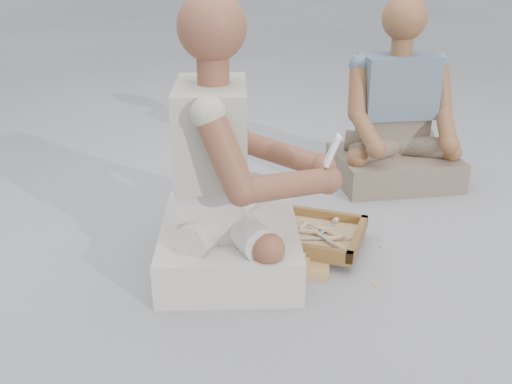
% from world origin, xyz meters
% --- Properties ---
extents(ground, '(60.00, 60.00, 0.00)m').
position_xyz_m(ground, '(0.00, 0.00, 0.00)').
color(ground, '#96979C').
rests_on(ground, ground).
extents(carved_panel, '(0.56, 0.40, 0.04)m').
position_xyz_m(carved_panel, '(-0.09, 0.18, 0.02)').
color(carved_panel, '#AC8B42').
rests_on(carved_panel, ground).
extents(tool_tray, '(0.49, 0.41, 0.06)m').
position_xyz_m(tool_tray, '(0.08, 0.28, 0.06)').
color(tool_tray, brown).
rests_on(tool_tray, carved_panel).
extents(chisel_0, '(0.22, 0.06, 0.02)m').
position_xyz_m(chisel_0, '(0.16, 0.24, 0.06)').
color(chisel_0, silver).
rests_on(chisel_0, tool_tray).
extents(chisel_1, '(0.22, 0.05, 0.02)m').
position_xyz_m(chisel_1, '(0.23, 0.26, 0.06)').
color(chisel_1, silver).
rests_on(chisel_1, tool_tray).
extents(chisel_2, '(0.19, 0.14, 0.02)m').
position_xyz_m(chisel_2, '(0.18, 0.29, 0.07)').
color(chisel_2, silver).
rests_on(chisel_2, tool_tray).
extents(chisel_3, '(0.22, 0.04, 0.02)m').
position_xyz_m(chisel_3, '(0.13, 0.33, 0.06)').
color(chisel_3, silver).
rests_on(chisel_3, tool_tray).
extents(chisel_4, '(0.22, 0.02, 0.02)m').
position_xyz_m(chisel_4, '(0.06, 0.28, 0.07)').
color(chisel_4, silver).
rests_on(chisel_4, tool_tray).
extents(chisel_5, '(0.09, 0.21, 0.02)m').
position_xyz_m(chisel_5, '(0.05, 0.32, 0.06)').
color(chisel_5, silver).
rests_on(chisel_5, tool_tray).
extents(chisel_6, '(0.16, 0.18, 0.02)m').
position_xyz_m(chisel_6, '(0.20, 0.18, 0.07)').
color(chisel_6, silver).
rests_on(chisel_6, tool_tray).
extents(chisel_7, '(0.14, 0.19, 0.02)m').
position_xyz_m(chisel_7, '(0.06, 0.15, 0.06)').
color(chisel_7, silver).
rests_on(chisel_7, tool_tray).
extents(chisel_8, '(0.09, 0.21, 0.02)m').
position_xyz_m(chisel_8, '(0.18, 0.41, 0.07)').
color(chisel_8, silver).
rests_on(chisel_8, tool_tray).
extents(wood_chip_0, '(0.02, 0.02, 0.00)m').
position_xyz_m(wood_chip_0, '(0.38, 0.40, 0.00)').
color(wood_chip_0, tan).
rests_on(wood_chip_0, ground).
extents(wood_chip_1, '(0.02, 0.02, 0.00)m').
position_xyz_m(wood_chip_1, '(0.13, 0.26, 0.00)').
color(wood_chip_1, tan).
rests_on(wood_chip_1, ground).
extents(wood_chip_2, '(0.02, 0.02, 0.00)m').
position_xyz_m(wood_chip_2, '(0.36, 0.03, 0.00)').
color(wood_chip_2, tan).
rests_on(wood_chip_2, ground).
extents(wood_chip_3, '(0.02, 0.02, 0.00)m').
position_xyz_m(wood_chip_3, '(-0.15, 0.28, 0.00)').
color(wood_chip_3, tan).
rests_on(wood_chip_3, ground).
extents(wood_chip_4, '(0.02, 0.02, 0.00)m').
position_xyz_m(wood_chip_4, '(0.10, 0.08, 0.00)').
color(wood_chip_4, tan).
rests_on(wood_chip_4, ground).
extents(wood_chip_5, '(0.02, 0.02, 0.00)m').
position_xyz_m(wood_chip_5, '(0.13, 0.12, 0.00)').
color(wood_chip_5, tan).
rests_on(wood_chip_5, ground).
extents(wood_chip_6, '(0.02, 0.02, 0.00)m').
position_xyz_m(wood_chip_6, '(-0.12, 0.04, 0.00)').
color(wood_chip_6, tan).
rests_on(wood_chip_6, ground).
extents(wood_chip_7, '(0.02, 0.02, 0.00)m').
position_xyz_m(wood_chip_7, '(0.08, 0.32, 0.00)').
color(wood_chip_7, tan).
rests_on(wood_chip_7, ground).
extents(wood_chip_8, '(0.02, 0.02, 0.00)m').
position_xyz_m(wood_chip_8, '(-0.06, 0.24, 0.00)').
color(wood_chip_8, tan).
rests_on(wood_chip_8, ground).
extents(wood_chip_9, '(0.02, 0.02, 0.00)m').
position_xyz_m(wood_chip_9, '(-0.21, 0.66, 0.00)').
color(wood_chip_9, tan).
rests_on(wood_chip_9, ground).
extents(wood_chip_10, '(0.02, 0.02, 0.00)m').
position_xyz_m(wood_chip_10, '(-0.02, 0.23, 0.00)').
color(wood_chip_10, tan).
rests_on(wood_chip_10, ground).
extents(wood_chip_11, '(0.02, 0.02, 0.00)m').
position_xyz_m(wood_chip_11, '(0.38, 0.33, 0.00)').
color(wood_chip_11, tan).
rests_on(wood_chip_11, ground).
extents(wood_chip_12, '(0.02, 0.02, 0.00)m').
position_xyz_m(wood_chip_12, '(-0.11, 0.38, 0.00)').
color(wood_chip_12, tan).
rests_on(wood_chip_12, ground).
extents(wood_chip_13, '(0.02, 0.02, 0.00)m').
position_xyz_m(wood_chip_13, '(-0.06, 0.40, 0.00)').
color(wood_chip_13, tan).
rests_on(wood_chip_13, ground).
extents(wood_chip_14, '(0.02, 0.02, 0.00)m').
position_xyz_m(wood_chip_14, '(0.05, 0.17, 0.00)').
color(wood_chip_14, tan).
rests_on(wood_chip_14, ground).
extents(craftsman, '(0.73, 0.74, 1.00)m').
position_xyz_m(craftsman, '(-0.21, 0.09, 0.34)').
color(craftsman, silver).
rests_on(craftsman, ground).
extents(companion, '(0.72, 0.65, 0.93)m').
position_xyz_m(companion, '(0.44, 1.10, 0.31)').
color(companion, '#7C6959').
rests_on(companion, ground).
extents(mobile_phone, '(0.06, 0.06, 0.12)m').
position_xyz_m(mobile_phone, '(0.17, 0.11, 0.48)').
color(mobile_phone, white).
rests_on(mobile_phone, craftsman).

